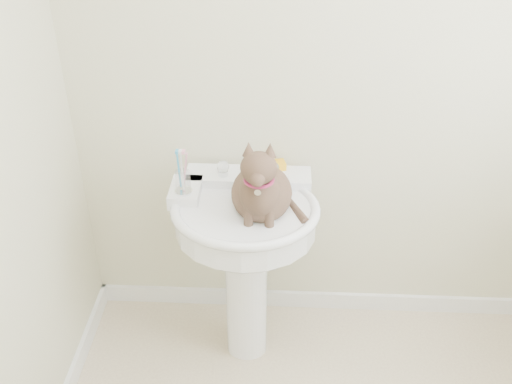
# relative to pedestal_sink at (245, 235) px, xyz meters

# --- Properties ---
(wall_back) EXTENTS (2.20, 0.00, 2.50)m
(wall_back) POSITION_rel_pedestal_sink_xyz_m (0.36, 0.29, 0.60)
(wall_back) COLOR beige
(wall_back) RESTS_ON ground
(baseboard_back) EXTENTS (2.20, 0.02, 0.09)m
(baseboard_back) POSITION_rel_pedestal_sink_xyz_m (0.36, 0.28, -0.60)
(baseboard_back) COLOR white
(baseboard_back) RESTS_ON floor
(pedestal_sink) EXTENTS (0.60, 0.59, 0.83)m
(pedestal_sink) POSITION_rel_pedestal_sink_xyz_m (0.00, 0.00, 0.00)
(pedestal_sink) COLOR white
(pedestal_sink) RESTS_ON floor
(faucet) EXTENTS (0.28, 0.12, 0.14)m
(faucet) POSITION_rel_pedestal_sink_xyz_m (0.00, 0.15, 0.22)
(faucet) COLOR silver
(faucet) RESTS_ON pedestal_sink
(soap_bar) EXTENTS (0.10, 0.08, 0.03)m
(soap_bar) POSITION_rel_pedestal_sink_xyz_m (0.11, 0.23, 0.19)
(soap_bar) COLOR gold
(soap_bar) RESTS_ON pedestal_sink
(toothbrush_cup) EXTENTS (0.07, 0.07, 0.19)m
(toothbrush_cup) POSITION_rel_pedestal_sink_xyz_m (-0.24, 0.04, 0.23)
(toothbrush_cup) COLOR silver
(toothbrush_cup) RESTS_ON pedestal_sink
(cat) EXTENTS (0.26, 0.32, 0.47)m
(cat) POSITION_rel_pedestal_sink_xyz_m (0.07, -0.03, 0.24)
(cat) COLOR brown
(cat) RESTS_ON pedestal_sink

